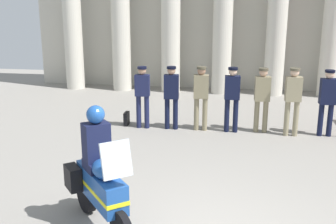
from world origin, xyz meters
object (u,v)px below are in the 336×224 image
object	(u,v)px
officer_in_row_0	(142,92)
officer_in_row_2	(201,93)
officer_in_row_1	(171,93)
officer_in_row_3	(232,94)
officer_in_row_5	(293,96)
officer_in_row_6	(327,98)
motorcycle_with_rider	(99,180)
officer_in_row_4	(262,95)
briefcase_on_ground	(127,119)

from	to	relation	value
officer_in_row_0	officer_in_row_2	world-z (taller)	officer_in_row_2
officer_in_row_1	officer_in_row_3	bearing A→B (deg)	175.62
officer_in_row_5	officer_in_row_6	bearing A→B (deg)	-176.31
officer_in_row_5	motorcycle_with_rider	xyz separation A→B (m)	(-3.33, -5.03, -0.22)
officer_in_row_3	motorcycle_with_rider	bearing A→B (deg)	66.25
officer_in_row_3	officer_in_row_5	xyz separation A→B (m)	(1.49, -0.08, 0.02)
officer_in_row_0	motorcycle_with_rider	world-z (taller)	motorcycle_with_rider
officer_in_row_2	officer_in_row_4	xyz separation A→B (m)	(1.55, 0.08, -0.01)
officer_in_row_1	motorcycle_with_rider	size ratio (longest dim) A/B	0.88
officer_in_row_3	motorcycle_with_rider	xyz separation A→B (m)	(-1.84, -5.11, -0.20)
officer_in_row_1	officer_in_row_5	world-z (taller)	officer_in_row_5
officer_in_row_0	officer_in_row_1	bearing A→B (deg)	177.93
officer_in_row_1	officer_in_row_5	size ratio (longest dim) A/B	0.97
officer_in_row_3	officer_in_row_6	bearing A→B (deg)	176.84
motorcycle_with_rider	officer_in_row_6	bearing A→B (deg)	102.13
officer_in_row_3	officer_in_row_4	size ratio (longest dim) A/B	1.01
officer_in_row_6	motorcycle_with_rider	xyz separation A→B (m)	(-4.17, -5.14, -0.19)
officer_in_row_0	officer_in_row_2	xyz separation A→B (m)	(1.54, 0.04, 0.02)
officer_in_row_0	officer_in_row_3	xyz separation A→B (m)	(2.33, 0.01, 0.02)
motorcycle_with_rider	officer_in_row_0	bearing A→B (deg)	146.65
officer_in_row_0	motorcycle_with_rider	xyz separation A→B (m)	(0.49, -5.09, -0.18)
officer_in_row_2	officer_in_row_4	distance (m)	1.55
officer_in_row_0	officer_in_row_4	size ratio (longest dim) A/B	0.99
officer_in_row_3	officer_in_row_4	distance (m)	0.76
officer_in_row_1	officer_in_row_3	distance (m)	1.56
briefcase_on_ground	officer_in_row_3	bearing A→B (deg)	-3.35
officer_in_row_2	officer_in_row_6	size ratio (longest dim) A/B	1.00
officer_in_row_4	officer_in_row_5	world-z (taller)	officer_in_row_5
officer_in_row_6	officer_in_row_5	bearing A→B (deg)	3.69
officer_in_row_3	motorcycle_with_rider	distance (m)	5.43
officer_in_row_2	officer_in_row_3	size ratio (longest dim) A/B	1.00
officer_in_row_2	officer_in_row_3	world-z (taller)	officer_in_row_3
officer_in_row_6	officer_in_row_0	bearing A→B (deg)	-3.39
officer_in_row_0	officer_in_row_2	size ratio (longest dim) A/B	0.98
briefcase_on_ground	officer_in_row_5	bearing A→B (deg)	-3.25
officer_in_row_6	briefcase_on_ground	bearing A→B (deg)	-5.44
briefcase_on_ground	motorcycle_with_rider	bearing A→B (deg)	-79.41
officer_in_row_5	briefcase_on_ground	size ratio (longest dim) A/B	4.78
officer_in_row_3	officer_in_row_6	xyz separation A→B (m)	(2.33, 0.03, -0.01)
officer_in_row_2	officer_in_row_6	bearing A→B (deg)	176.18
officer_in_row_0	officer_in_row_1	xyz separation A→B (m)	(0.76, 0.03, 0.01)
officer_in_row_0	officer_in_row_6	world-z (taller)	officer_in_row_6
officer_in_row_0	officer_in_row_3	distance (m)	2.33
officer_in_row_0	officer_in_row_3	size ratio (longest dim) A/B	0.98
officer_in_row_3	briefcase_on_ground	distance (m)	2.94
officer_in_row_4	motorcycle_with_rider	bearing A→B (deg)	59.58
officer_in_row_2	officer_in_row_6	xyz separation A→B (m)	(3.12, 0.01, -0.01)
officer_in_row_0	officer_in_row_6	size ratio (longest dim) A/B	0.99
officer_in_row_6	briefcase_on_ground	distance (m)	5.22
officer_in_row_2	briefcase_on_ground	distance (m)	2.19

